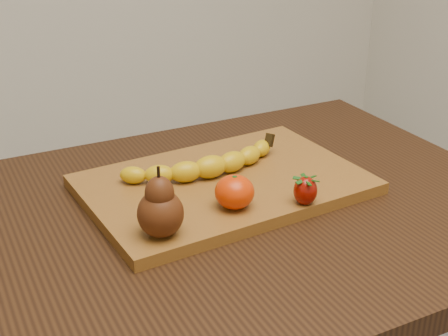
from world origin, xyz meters
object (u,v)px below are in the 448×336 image
table (214,262)px  pear (160,202)px  cutting_board (224,184)px  mandarin (235,192)px

table → pear: 0.21m
cutting_board → pear: 0.21m
pear → mandarin: bearing=10.6°
pear → cutting_board: bearing=36.7°
cutting_board → pear: size_ratio=4.42×
table → pear: bearing=-150.4°
pear → mandarin: pear is taller
table → cutting_board: 0.13m
pear → table: bearing=29.6°
table → pear: (-0.11, -0.06, 0.17)m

